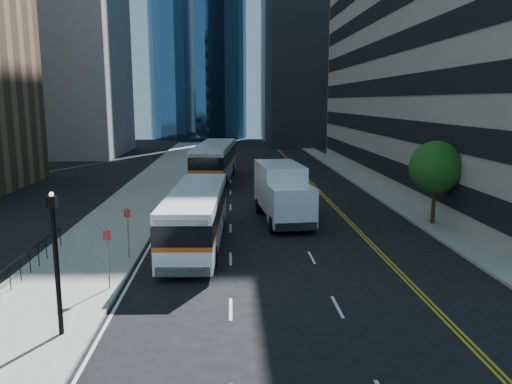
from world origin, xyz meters
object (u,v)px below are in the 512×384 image
Objects in this scene: street_tree at (436,167)px; box_truck at (283,192)px; bus_rear at (215,160)px; lamp_post at (56,258)px; bus_front at (197,215)px.

street_tree is 0.66× the size of box_truck.
street_tree is at bearing -48.54° from bus_rear.
bus_rear is at bearing 100.18° from box_truck.
bus_rear is 1.81× the size of box_truck.
box_truck is at bearing 60.56° from lamp_post.
lamp_post is at bearing -125.05° from box_truck.
bus_front is (3.72, 10.46, -1.08)m from lamp_post.
street_tree is 23.41m from bus_rear.
street_tree reaches higher than lamp_post.
street_tree reaches higher than bus_rear.
lamp_post is at bearing -142.13° from street_tree.
lamp_post is 32.96m from bus_rear.
lamp_post is at bearing -92.33° from bus_rear.
box_truck is at bearing 47.69° from bus_front.
bus_rear is (4.02, 32.70, -0.78)m from lamp_post.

